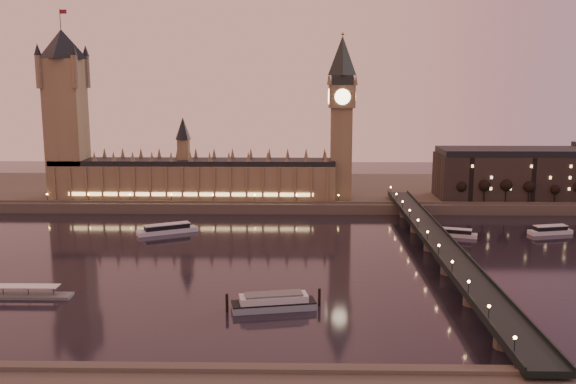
% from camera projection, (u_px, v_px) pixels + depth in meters
% --- Properties ---
extents(ground, '(700.00, 700.00, 0.00)m').
position_uv_depth(ground, '(238.00, 260.00, 293.71)').
color(ground, black).
rests_on(ground, ground).
extents(far_embankment, '(560.00, 130.00, 6.00)m').
position_uv_depth(far_embankment, '(303.00, 191.00, 455.02)').
color(far_embankment, '#423D35').
rests_on(far_embankment, ground).
extents(palace_of_westminster, '(180.00, 26.62, 52.00)m').
position_uv_depth(palace_of_westminster, '(193.00, 174.00, 409.77)').
color(palace_of_westminster, brown).
rests_on(palace_of_westminster, ground).
extents(victoria_tower, '(31.68, 31.68, 118.00)m').
position_uv_depth(victoria_tower, '(65.00, 105.00, 403.58)').
color(victoria_tower, brown).
rests_on(victoria_tower, ground).
extents(big_ben, '(17.68, 17.68, 104.00)m').
position_uv_depth(big_ben, '(342.00, 108.00, 400.55)').
color(big_ben, brown).
rests_on(big_ben, ground).
extents(westminster_bridge, '(13.20, 260.00, 15.30)m').
position_uv_depth(westminster_bridge, '(439.00, 250.00, 290.99)').
color(westminster_bridge, black).
rests_on(westminster_bridge, ground).
extents(city_block, '(155.00, 45.00, 34.00)m').
position_uv_depth(city_block, '(557.00, 172.00, 414.95)').
color(city_block, black).
rests_on(city_block, ground).
extents(bare_tree_0, '(6.16, 6.16, 12.52)m').
position_uv_depth(bare_tree_0, '(462.00, 188.00, 395.85)').
color(bare_tree_0, black).
rests_on(bare_tree_0, ground).
extents(bare_tree_1, '(6.16, 6.16, 12.52)m').
position_uv_depth(bare_tree_1, '(484.00, 188.00, 395.59)').
color(bare_tree_1, black).
rests_on(bare_tree_1, ground).
extents(bare_tree_2, '(6.16, 6.16, 12.52)m').
position_uv_depth(bare_tree_2, '(507.00, 188.00, 395.32)').
color(bare_tree_2, black).
rests_on(bare_tree_2, ground).
extents(bare_tree_3, '(6.16, 6.16, 12.52)m').
position_uv_depth(bare_tree_3, '(530.00, 188.00, 395.05)').
color(bare_tree_3, black).
rests_on(bare_tree_3, ground).
extents(bare_tree_4, '(6.16, 6.16, 12.52)m').
position_uv_depth(bare_tree_4, '(553.00, 188.00, 394.78)').
color(bare_tree_4, black).
rests_on(bare_tree_4, ground).
extents(bare_tree_5, '(6.16, 6.16, 12.52)m').
position_uv_depth(bare_tree_5, '(575.00, 188.00, 394.51)').
color(bare_tree_5, black).
rests_on(bare_tree_5, ground).
extents(cruise_boat_a, '(31.84, 20.76, 5.15)m').
position_uv_depth(cruise_boat_a, '(167.00, 229.00, 344.46)').
color(cruise_boat_a, silver).
rests_on(cruise_boat_a, ground).
extents(cruise_boat_b, '(24.05, 12.22, 4.31)m').
position_uv_depth(cruise_boat_b, '(454.00, 233.00, 337.37)').
color(cruise_boat_b, silver).
rests_on(cruise_boat_b, ground).
extents(cruise_boat_c, '(24.36, 11.54, 4.70)m').
position_uv_depth(cruise_boat_c, '(550.00, 230.00, 342.78)').
color(cruise_boat_c, silver).
rests_on(cruise_boat_c, ground).
extents(moored_barge, '(34.24, 14.09, 6.39)m').
position_uv_depth(moored_barge, '(274.00, 302.00, 230.94)').
color(moored_barge, gray).
rests_on(moored_barge, ground).
extents(pontoon_pier, '(40.66, 6.78, 10.84)m').
position_uv_depth(pontoon_pier, '(18.00, 294.00, 243.92)').
color(pontoon_pier, '#595B5E').
rests_on(pontoon_pier, ground).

